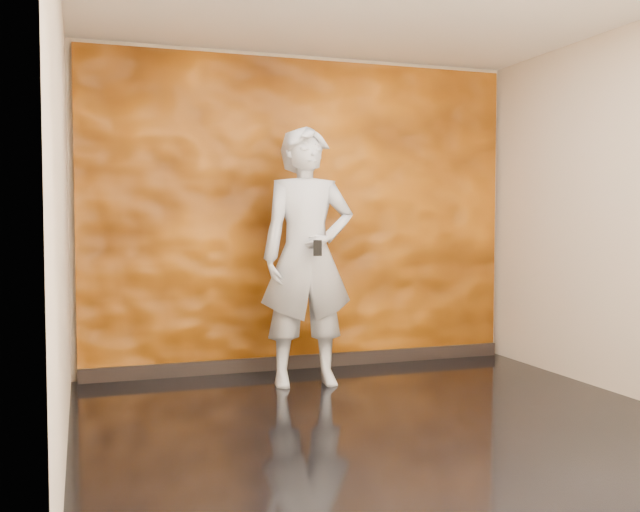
{
  "coord_description": "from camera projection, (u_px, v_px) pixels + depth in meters",
  "views": [
    {
      "loc": [
        -1.9,
        -4.15,
        1.34
      ],
      "look_at": [
        -0.16,
        1.03,
        1.06
      ],
      "focal_mm": 40.0,
      "sensor_mm": 36.0,
      "label": 1
    }
  ],
  "objects": [
    {
      "name": "room",
      "position": [
        396.0,
        210.0,
        4.53
      ],
      "size": [
        4.02,
        4.02,
        2.81
      ],
      "color": "black",
      "rests_on": "ground"
    },
    {
      "name": "feature_wall",
      "position": [
        304.0,
        215.0,
        6.39
      ],
      "size": [
        3.9,
        0.06,
        2.75
      ],
      "primitive_type": "cube",
      "color": "#C3660E",
      "rests_on": "ground"
    },
    {
      "name": "baseboard",
      "position": [
        306.0,
        361.0,
        6.42
      ],
      "size": [
        3.9,
        0.04,
        0.12
      ],
      "primitive_type": "cube",
      "color": "black",
      "rests_on": "ground"
    },
    {
      "name": "man",
      "position": [
        307.0,
        256.0,
        5.74
      ],
      "size": [
        0.8,
        0.56,
        2.08
      ],
      "primitive_type": "imported",
      "rotation": [
        0.0,
        0.0,
        -0.08
      ],
      "color": "#979EA6",
      "rests_on": "ground"
    },
    {
      "name": "phone",
      "position": [
        318.0,
        248.0,
        5.44
      ],
      "size": [
        0.07,
        0.03,
        0.12
      ],
      "primitive_type": "cube",
      "rotation": [
        0.0,
        0.0,
        -0.33
      ],
      "color": "black",
      "rests_on": "man"
    }
  ]
}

